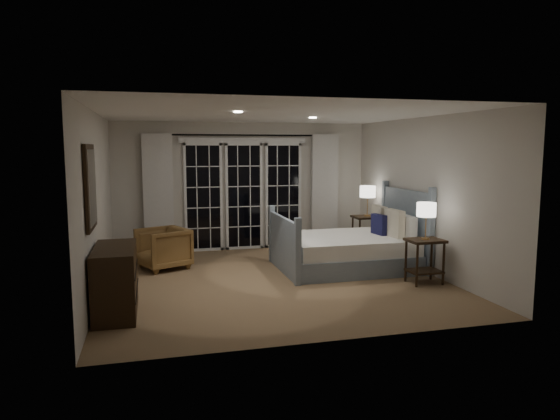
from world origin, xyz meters
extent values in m
plane|color=olive|center=(0.00, 0.00, 0.00)|extent=(5.00, 5.00, 0.00)
plane|color=white|center=(0.00, 0.00, 2.50)|extent=(5.00, 5.00, 0.00)
cube|color=beige|center=(-2.50, 0.00, 1.25)|extent=(0.02, 5.00, 2.50)
cube|color=beige|center=(2.50, 0.00, 1.25)|extent=(0.02, 5.00, 2.50)
cube|color=beige|center=(0.00, 2.50, 1.25)|extent=(5.00, 0.02, 2.50)
cube|color=beige|center=(0.00, -2.50, 1.25)|extent=(5.00, 0.02, 2.50)
cube|color=black|center=(-0.80, 2.47, 1.05)|extent=(0.66, 0.02, 2.02)
cube|color=black|center=(0.00, 2.47, 1.05)|extent=(0.66, 0.02, 2.02)
cube|color=black|center=(0.80, 2.47, 1.05)|extent=(0.66, 0.02, 2.02)
cube|color=white|center=(0.00, 2.46, 2.15)|extent=(2.50, 0.04, 0.10)
cylinder|color=black|center=(0.00, 2.40, 2.25)|extent=(3.50, 0.03, 0.03)
cube|color=silver|center=(-1.65, 2.38, 1.15)|extent=(0.55, 0.10, 2.25)
cube|color=silver|center=(1.65, 2.38, 1.15)|extent=(0.55, 0.10, 2.25)
cylinder|color=white|center=(0.80, 0.60, 2.49)|extent=(0.12, 0.12, 0.01)
cylinder|color=white|center=(-0.60, -0.40, 2.49)|extent=(0.12, 0.12, 0.01)
cube|color=gray|center=(1.35, 0.43, 0.15)|extent=(2.05, 1.60, 0.30)
cube|color=white|center=(1.35, 0.43, 0.42)|extent=(1.99, 1.54, 0.25)
cube|color=gray|center=(2.43, 0.43, 0.65)|extent=(0.06, 1.60, 1.30)
cube|color=gray|center=(0.27, 0.43, 0.45)|extent=(0.06, 1.60, 0.90)
cube|color=white|center=(2.23, 0.11, 0.73)|extent=(0.14, 0.60, 0.36)
cube|color=white|center=(2.23, 0.75, 0.73)|extent=(0.14, 0.60, 0.36)
cube|color=beige|center=(2.07, 0.15, 0.77)|extent=(0.16, 0.46, 0.45)
cube|color=beige|center=(2.07, 0.71, 0.77)|extent=(0.16, 0.46, 0.45)
cube|color=#15153A|center=(1.93, 0.43, 0.72)|extent=(0.15, 0.35, 0.34)
cube|color=black|center=(2.12, -0.73, 0.65)|extent=(0.51, 0.41, 0.04)
cube|color=black|center=(2.12, -0.73, 0.18)|extent=(0.47, 0.37, 0.03)
cylinder|color=black|center=(1.91, -0.89, 0.32)|extent=(0.04, 0.04, 0.64)
cylinder|color=black|center=(2.34, -0.89, 0.32)|extent=(0.04, 0.04, 0.64)
cylinder|color=black|center=(1.91, -0.57, 0.32)|extent=(0.04, 0.04, 0.64)
cylinder|color=black|center=(2.34, -0.57, 0.32)|extent=(0.04, 0.04, 0.64)
cube|color=black|center=(2.26, 1.63, 0.67)|extent=(0.54, 0.43, 0.04)
cube|color=black|center=(2.26, 1.63, 0.19)|extent=(0.49, 0.39, 0.03)
cylinder|color=black|center=(2.04, 1.46, 0.33)|extent=(0.04, 0.04, 0.66)
cylinder|color=black|center=(2.49, 1.46, 0.33)|extent=(0.04, 0.04, 0.66)
cylinder|color=black|center=(2.04, 1.80, 0.33)|extent=(0.04, 0.04, 0.66)
cylinder|color=black|center=(2.49, 1.80, 0.33)|extent=(0.04, 0.04, 0.66)
cylinder|color=tan|center=(2.12, -0.73, 0.68)|extent=(0.12, 0.12, 0.02)
cylinder|color=tan|center=(2.12, -0.73, 0.85)|extent=(0.02, 0.02, 0.32)
cylinder|color=white|center=(2.12, -0.73, 1.11)|extent=(0.28, 0.28, 0.21)
cylinder|color=tan|center=(2.26, 1.63, 0.70)|extent=(0.12, 0.12, 0.02)
cylinder|color=tan|center=(2.26, 1.63, 0.89)|extent=(0.02, 0.02, 0.34)
cylinder|color=white|center=(2.26, 1.63, 1.17)|extent=(0.30, 0.30, 0.22)
imported|color=brown|center=(-1.61, 1.18, 0.34)|extent=(0.99, 0.98, 0.69)
cube|color=black|center=(-2.23, -1.00, 0.41)|extent=(0.48, 1.16, 0.82)
cube|color=black|center=(-1.98, -1.00, 0.27)|extent=(0.01, 1.14, 0.01)
cube|color=black|center=(-1.98, -1.00, 0.54)|extent=(0.01, 1.14, 0.01)
cube|color=black|center=(-2.47, -1.00, 1.55)|extent=(0.04, 0.85, 1.00)
cube|color=white|center=(-2.44, -1.00, 1.55)|extent=(0.01, 0.73, 0.88)
camera|label=1|loc=(-1.78, -7.20, 2.01)|focal=32.00mm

